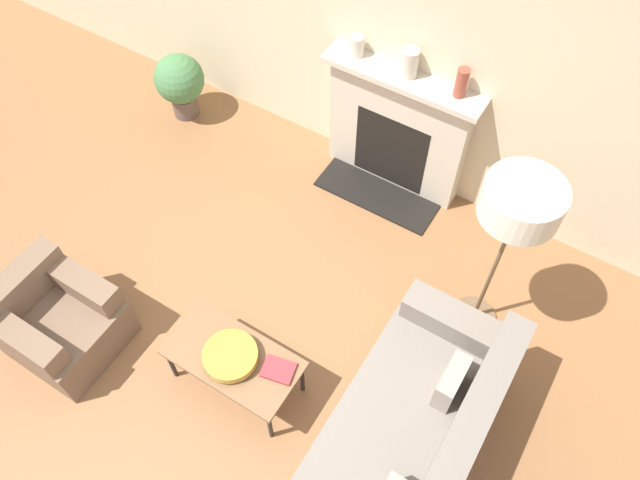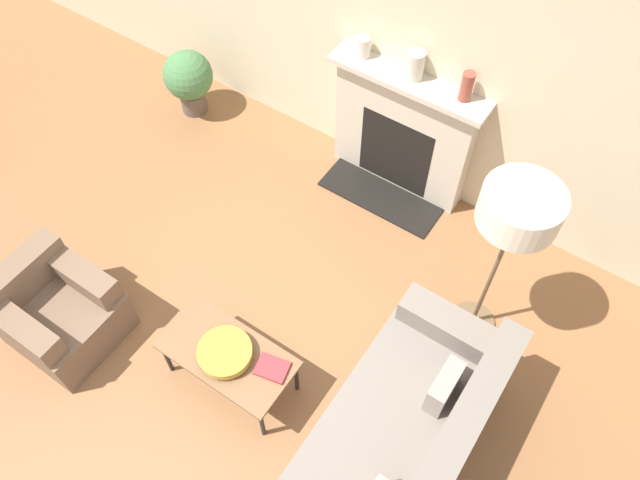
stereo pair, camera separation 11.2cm
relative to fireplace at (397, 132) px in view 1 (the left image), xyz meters
name	(u,v)px [view 1 (the left image)]	position (x,y,z in m)	size (l,w,h in m)	color
ground_plane	(222,392)	(-0.07, -2.50, -0.58)	(18.00, 18.00, 0.00)	brown
wall_back	(409,34)	(-0.07, 0.14, 0.87)	(18.00, 0.06, 2.90)	beige
fireplace	(397,132)	(0.00, 0.00, 0.00)	(1.35, 0.59, 1.19)	beige
couch	(404,447)	(1.27, -2.26, -0.27)	(0.89, 1.98, 0.82)	slate
armchair_near	(58,321)	(-1.33, -2.78, -0.29)	(0.76, 0.72, 0.70)	brown
coffee_table	(233,359)	(-0.01, -2.37, -0.18)	(0.94, 0.49, 0.44)	brown
bowl	(230,356)	(-0.01, -2.39, -0.09)	(0.38, 0.38, 0.09)	#BC8E2D
book	(278,370)	(0.31, -2.29, -0.13)	(0.25, 0.21, 0.02)	#9E2D33
floor_lamp	(519,211)	(1.25, -0.96, 0.80)	(0.51, 0.51, 1.59)	brown
mantel_vase_left	(357,46)	(-0.44, 0.01, 0.69)	(0.11, 0.11, 0.17)	beige
mantel_vase_center_left	(409,63)	(0.02, 0.01, 0.73)	(0.14, 0.14, 0.24)	beige
mantel_vase_center_right	(462,83)	(0.45, 0.01, 0.73)	(0.09, 0.09, 0.24)	brown
potted_plant	(180,82)	(-2.13, -0.34, -0.18)	(0.47, 0.47, 0.68)	brown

